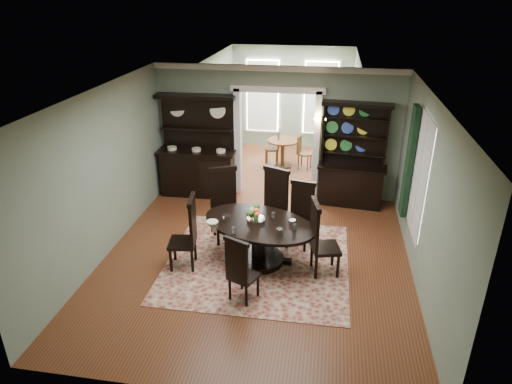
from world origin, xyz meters
TOP-DOWN VIEW (x-y plane):
  - room at (0.00, 0.04)m, footprint 5.51×6.01m
  - parlor at (0.00, 5.53)m, footprint 3.51×3.50m
  - doorway_trim at (0.00, 3.00)m, footprint 2.08×0.25m
  - right_window at (2.69, 0.93)m, footprint 0.15×1.47m
  - wall_sconce at (0.95, 2.85)m, footprint 0.27×0.21m
  - rug at (0.05, 0.00)m, footprint 3.24×3.09m
  - dining_table at (0.06, 0.01)m, footprint 2.42×2.42m
  - centerpiece at (0.01, 0.04)m, footprint 1.60×1.03m
  - chair_far_left at (-0.73, 0.80)m, footprint 0.69×0.68m
  - chair_far_mid at (0.20, 0.91)m, footprint 0.69×0.68m
  - chair_far_right at (0.74, 0.79)m, footprint 0.55×0.53m
  - chair_end_left at (-1.12, -0.33)m, footprint 0.54×0.56m
  - chair_end_right at (1.12, -0.16)m, footprint 0.58×0.60m
  - chair_near at (-0.05, -1.15)m, footprint 0.56×0.55m
  - sideboard at (-1.81, 2.73)m, footprint 1.80×0.68m
  - welsh_dresser at (1.72, 2.75)m, footprint 1.53×0.68m
  - parlor_table at (-0.04, 4.75)m, footprint 0.83×0.83m
  - parlor_chair_left at (-0.28, 4.88)m, footprint 0.41×0.41m
  - parlor_chair_right at (0.50, 4.75)m, footprint 0.41×0.40m

SIDE VIEW (x-z plane):
  - rug at x=0.05m, z-range 0.00..0.01m
  - parlor_chair_right at x=0.50m, z-range 0.03..0.93m
  - parlor_table at x=-0.04m, z-range 0.12..0.89m
  - parlor_chair_left at x=-0.28m, z-range 0.03..1.01m
  - dining_table at x=0.06m, z-range 0.16..0.96m
  - chair_near at x=-0.05m, z-range 0.03..1.18m
  - chair_far_right at x=0.74m, z-range 0.03..1.30m
  - chair_end_left at x=-1.12m, z-range 0.03..1.38m
  - chair_end_right at x=1.12m, z-range 0.03..1.39m
  - chair_far_left at x=-0.73m, z-range 0.04..1.47m
  - chair_far_mid at x=0.20m, z-range 0.04..1.48m
  - sideboard at x=-1.81m, z-range -0.36..2.00m
  - welsh_dresser at x=1.72m, z-range -0.32..2.00m
  - centerpiece at x=0.01m, z-range 0.75..1.01m
  - parlor at x=0.00m, z-range 0.01..3.02m
  - room at x=0.00m, z-range 0.07..3.08m
  - right_window at x=2.69m, z-range 0.54..2.66m
  - doorway_trim at x=0.00m, z-range 0.33..2.90m
  - wall_sconce at x=0.95m, z-range 1.79..1.99m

